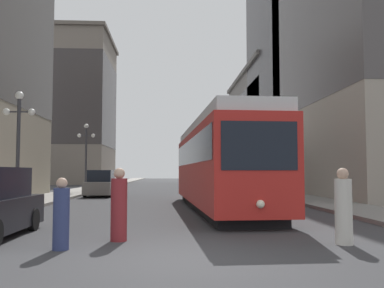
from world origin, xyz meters
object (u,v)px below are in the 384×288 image
object	(u,v)px
pedestrian_crossing_near	(61,216)
lamp_post_left_far	(86,147)
pedestrian_crossing_far	(343,209)
parked_car_right_far	(265,187)
lamp_post_left_near	(18,130)
parked_car_left_near	(101,184)
transit_bus	(235,169)
pedestrian_on_sidewalk	(119,207)
streetcar	(218,163)

from	to	relation	value
pedestrian_crossing_near	lamp_post_left_far	world-z (taller)	lamp_post_left_far
pedestrian_crossing_far	lamp_post_left_far	xyz separation A→B (m)	(-10.77, 24.25, 2.87)
parked_car_right_far	lamp_post_left_near	distance (m)	13.05
parked_car_left_near	pedestrian_crossing_far	bearing A→B (deg)	-67.34
transit_bus	parked_car_left_near	world-z (taller)	transit_bus
lamp_post_left_near	pedestrian_crossing_far	bearing A→B (deg)	-40.31
transit_bus	pedestrian_crossing_near	world-z (taller)	transit_bus
transit_bus	pedestrian_on_sidewalk	bearing A→B (deg)	-107.16
streetcar	lamp_post_left_near	distance (m)	9.01
lamp_post_left_far	pedestrian_crossing_near	bearing A→B (deg)	-80.06
parked_car_left_near	pedestrian_crossing_far	world-z (taller)	parked_car_left_near
pedestrian_crossing_far	lamp_post_left_far	distance (m)	26.69
lamp_post_left_far	parked_car_right_far	bearing A→B (deg)	-41.89
transit_bus	parked_car_right_far	bearing A→B (deg)	-92.38
pedestrian_on_sidewalk	parked_car_left_near	bearing A→B (deg)	-60.31
pedestrian_crossing_near	pedestrian_on_sidewalk	bearing A→B (deg)	-70.14
parked_car_left_near	lamp_post_left_near	bearing A→B (deg)	-101.00
parked_car_right_far	pedestrian_on_sidewalk	world-z (taller)	parked_car_right_far
transit_bus	parked_car_left_near	xyz separation A→B (m)	(-10.24, -5.04, -1.10)
parked_car_right_far	pedestrian_crossing_near	world-z (taller)	parked_car_right_far
streetcar	pedestrian_on_sidewalk	distance (m)	9.34
pedestrian_crossing_far	parked_car_left_near	bearing A→B (deg)	-28.76
streetcar	pedestrian_crossing_far	bearing A→B (deg)	-81.21
streetcar	parked_car_left_near	size ratio (longest dim) A/B	3.26
streetcar	pedestrian_crossing_near	bearing A→B (deg)	-117.83
pedestrian_crossing_near	pedestrian_crossing_far	bearing A→B (deg)	-112.18
parked_car_left_near	parked_car_right_far	size ratio (longest dim) A/B	0.94
pedestrian_crossing_near	lamp_post_left_far	xyz separation A→B (m)	(-4.30, 24.57, 2.97)
parked_car_left_near	lamp_post_left_far	bearing A→B (deg)	113.37
streetcar	pedestrian_crossing_far	world-z (taller)	streetcar
parked_car_right_far	pedestrian_on_sidewalk	bearing A→B (deg)	62.32
parked_car_right_far	lamp_post_left_near	size ratio (longest dim) A/B	0.95
parked_car_right_far	transit_bus	bearing A→B (deg)	-90.89
pedestrian_crossing_far	pedestrian_on_sidewalk	xyz separation A→B (m)	(-5.34, 0.80, 0.00)
streetcar	pedestrian_crossing_far	size ratio (longest dim) A/B	8.38
streetcar	parked_car_right_far	distance (m)	5.30
pedestrian_on_sidewalk	pedestrian_crossing_near	bearing A→B (deg)	64.19
streetcar	pedestrian_crossing_near	distance (m)	10.82
streetcar	transit_bus	xyz separation A→B (m)	(3.25, 15.75, -0.15)
parked_car_right_far	lamp_post_left_near	world-z (taller)	lamp_post_left_near
parked_car_right_far	lamp_post_left_near	xyz separation A→B (m)	(-12.01, -4.35, 2.70)
transit_bus	pedestrian_crossing_far	size ratio (longest dim) A/B	6.93
parked_car_right_far	pedestrian_on_sidewalk	size ratio (longest dim) A/B	2.72
streetcar	parked_car_left_near	bearing A→B (deg)	120.59
pedestrian_crossing_near	lamp_post_left_far	distance (m)	25.12
pedestrian_crossing_far	lamp_post_left_near	bearing A→B (deg)	-2.89
pedestrian_crossing_far	pedestrian_on_sidewalk	bearing A→B (deg)	28.90
transit_bus	lamp_post_left_near	world-z (taller)	lamp_post_left_near
transit_bus	parked_car_right_far	distance (m)	11.70
parked_car_left_near	lamp_post_left_far	distance (m)	5.40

